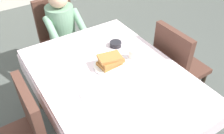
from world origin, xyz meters
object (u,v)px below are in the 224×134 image
chair_diner (59,33)px  cup_coffee (133,54)px  knife_right_of_plate (130,60)px  spoon_near_edge (132,94)px  plate_breakfast (110,66)px  fork_left_of_plate (92,76)px  dining_table_main (111,83)px  chair_left_side (23,134)px  breakfast_stack (110,61)px  chair_right_side (176,63)px  diner_person (63,28)px  bowl_butter (116,44)px

chair_diner → cup_coffee: (0.27, -1.09, 0.25)m
knife_right_of_plate → spoon_near_edge: same height
plate_breakfast → fork_left_of_plate: (-0.19, -0.02, -0.01)m
dining_table_main → cup_coffee: 0.32m
chair_diner → chair_left_side: same height
spoon_near_edge → plate_breakfast: bearing=99.3°
dining_table_main → breakfast_stack: breakfast_stack is taller
plate_breakfast → cup_coffee: (0.24, -0.00, 0.03)m
dining_table_main → chair_right_side: (0.77, 0.00, -0.12)m
diner_person → chair_left_side: diner_person is taller
breakfast_stack → cup_coffee: breakfast_stack is taller
fork_left_of_plate → diner_person: bearing=-10.5°
bowl_butter → knife_right_of_plate: (-0.02, -0.25, -0.02)m
chair_left_side → breakfast_stack: (0.82, 0.09, 0.27)m
chair_right_side → knife_right_of_plate: 0.58m
dining_table_main → breakfast_stack: bearing=62.2°
dining_table_main → knife_right_of_plate: knife_right_of_plate is taller
bowl_butter → fork_left_of_plate: bearing=-147.5°
chair_left_side → plate_breakfast: bearing=-83.9°
plate_breakfast → knife_right_of_plate: plate_breakfast is taller
chair_left_side → fork_left_of_plate: (0.63, 0.07, 0.21)m
chair_left_side → spoon_near_edge: bearing=-108.8°
knife_right_of_plate → spoon_near_edge: bearing=142.9°
chair_diner → knife_right_of_plate: 1.14m
chair_diner → chair_left_side: (-0.78, -1.17, 0.00)m
fork_left_of_plate → knife_right_of_plate: same height
chair_right_side → fork_left_of_plate: chair_right_side is taller
cup_coffee → fork_left_of_plate: 0.43m
breakfast_stack → bowl_butter: 0.31m
chair_diner → bowl_butter: size_ratio=8.45×
plate_breakfast → breakfast_stack: size_ratio=1.34×
knife_right_of_plate → spoon_near_edge: (-0.22, -0.33, 0.00)m
plate_breakfast → knife_right_of_plate: bearing=-6.0°
dining_table_main → chair_right_side: bearing=0.0°
breakfast_stack → dining_table_main: bearing=-117.8°
diner_person → plate_breakfast: diner_person is taller
knife_right_of_plate → bowl_butter: bearing=-7.1°
chair_right_side → cup_coffee: chair_right_side is taller
breakfast_stack → spoon_near_edge: bearing=-96.0°
chair_right_side → plate_breakfast: (-0.72, 0.09, 0.22)m
plate_breakfast → knife_right_of_plate: 0.19m
fork_left_of_plate → chair_diner: bearing=-9.2°
fork_left_of_plate → knife_right_of_plate: bearing=-91.2°
bowl_butter → fork_left_of_plate: (-0.40, -0.25, -0.02)m
chair_diner → cup_coffee: 1.15m
chair_left_side → plate_breakfast: (0.82, 0.09, 0.22)m
chair_diner → plate_breakfast: size_ratio=3.32×
cup_coffee → chair_left_side: bearing=-175.4°
breakfast_stack → spoon_near_edge: size_ratio=1.40×
chair_left_side → fork_left_of_plate: size_ratio=5.17×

